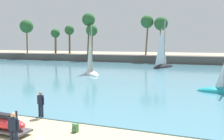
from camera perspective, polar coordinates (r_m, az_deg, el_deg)
name	(u,v)px	position (r m, az deg, el deg)	size (l,w,h in m)	color
sea	(181,65)	(56.82, 15.57, 1.21)	(220.00, 87.93, 0.06)	teal
palm_headland	(182,50)	(60.65, 15.72, 4.39)	(108.95, 6.00, 12.73)	#514C47
watercraft_on_trailer	(6,124)	(14.16, -23.08, -11.30)	(2.65, 1.23, 1.28)	#4C4C51
person_rigging_by_gear	(14,130)	(11.92, -21.64, -12.63)	(0.55, 0.24, 1.67)	#141E33
person_at_waterline	(41,104)	(16.24, -16.04, -7.46)	(0.55, 0.24, 1.67)	#141E33
backpack_near_kite	(75,128)	(13.54, -8.45, -13.05)	(0.35, 0.34, 0.44)	#47844C
sailboat_near_shore	(163,63)	(48.75, 11.58, 1.60)	(4.17, 6.89, 9.58)	black
sailboat_mid_bay	(91,69)	(37.28, -4.83, 0.12)	(4.84, 5.15, 7.89)	white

